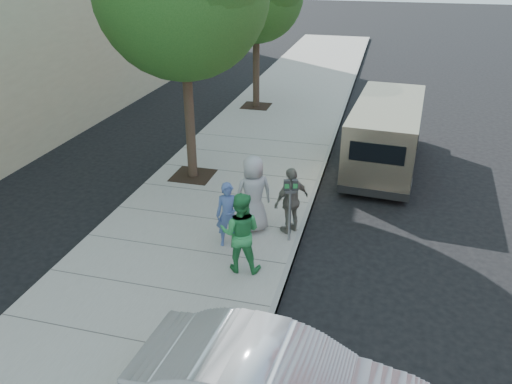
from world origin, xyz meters
TOP-DOWN VIEW (x-y plane):
  - ground at (0.00, 0.00)m, footprint 120.00×120.00m
  - sidewalk at (-1.00, 0.00)m, footprint 5.00×60.00m
  - curb_face at (1.44, 0.00)m, footprint 0.12×60.00m
  - parking_meter at (1.25, -0.51)m, footprint 0.34×0.20m
  - van at (3.24, 4.89)m, footprint 2.32×5.88m
  - person_officer at (-0.07, -1.04)m, footprint 0.65×0.51m
  - person_green_shirt at (0.47, -1.91)m, footprint 0.94×0.77m
  - person_gray_shirt at (0.30, -0.22)m, footprint 1.12×1.04m
  - person_striped_polo at (1.20, -0.09)m, footprint 0.94×1.01m

SIDE VIEW (x-z plane):
  - ground at x=0.00m, z-range 0.00..0.00m
  - sidewalk at x=-1.00m, z-range 0.00..0.15m
  - curb_face at x=1.44m, z-range -0.01..0.15m
  - person_officer at x=-0.07m, z-range 0.15..1.71m
  - person_striped_polo at x=1.20m, z-range 0.15..1.82m
  - person_green_shirt at x=0.47m, z-range 0.15..1.95m
  - person_gray_shirt at x=0.30m, z-range 0.15..2.07m
  - van at x=3.24m, z-range 0.06..2.20m
  - parking_meter at x=1.25m, z-range 0.50..2.07m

